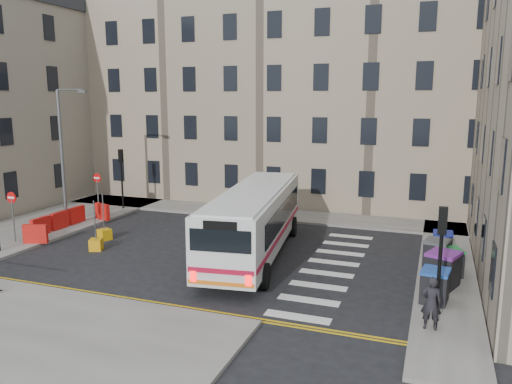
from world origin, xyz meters
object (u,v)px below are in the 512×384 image
Objects in this scene: wheelie_bin_c at (449,262)px; streetlamp at (62,154)px; bus at (255,219)px; wheelie_bin_d at (437,254)px; bollard_chevron at (96,245)px; wheelie_bin_a at (435,286)px; wheelie_bin_b at (443,269)px; wheelie_bin_e at (442,244)px; bollard_yellow at (105,234)px; pedestrian at (431,303)px.

streetlamp is at bearing 154.07° from wheelie_bin_c.
bus is 8.92× the size of wheelie_bin_d.
wheelie_bin_d is 2.28× the size of bollard_chevron.
wheelie_bin_a is at bearing -29.78° from bus.
streetlamp reaches higher than wheelie_bin_b.
bus is 9.18× the size of wheelie_bin_c.
wheelie_bin_a is at bearing -93.04° from wheelie_bin_e.
streetlamp is at bearing 143.35° from bollard_chevron.
bollard_yellow is (-17.12, 3.13, -0.48)m from wheelie_bin_a.
pedestrian is (-0.65, -5.70, 0.31)m from wheelie_bin_c.
bollard_chevron is (0.80, -1.76, 0.00)m from bollard_yellow.
bollard_yellow is (-17.15, -0.90, -0.51)m from wheelie_bin_d.
wheelie_bin_a is at bearing -120.46° from wheelie_bin_c.
bus reaches higher than wheelie_bin_b.
wheelie_bin_e is 17.26m from bollard_chevron.
wheelie_bin_b reaches higher than bollard_yellow.
wheelie_bin_d is 2.08m from wheelie_bin_e.
bus is 8.90m from wheelie_bin_b.
wheelie_bin_e reaches higher than bollard_yellow.
bus is at bearing 165.98° from wheelie_bin_a.
bollard_chevron is at bearing -15.77° from pedestrian.
bollard_yellow is (-17.40, 1.34, -0.57)m from wheelie_bin_b.
wheelie_bin_e is (8.69, 2.72, -1.14)m from bus.
wheelie_bin_b is 1.50m from wheelie_bin_c.
wheelie_bin_c is 1.15× the size of wheelie_bin_e.
wheelie_bin_c is at bearing -8.65° from bus.
bollard_chevron is (-16.60, -0.42, -0.57)m from wheelie_bin_b.
streetlamp is 0.67× the size of bus.
bollard_chevron is at bearing -36.65° from streetlamp.
wheelie_bin_e is 8.55m from pedestrian.
bollard_chevron is at bearing 165.57° from wheelie_bin_c.
wheelie_bin_c is (22.07, -1.97, -3.59)m from streetlamp.
wheelie_bin_d is (8.45, 0.65, -1.07)m from bus.
wheelie_bin_a is 17.41m from bollard_yellow.
wheelie_bin_a is 6.10m from wheelie_bin_e.
streetlamp is 5.09× the size of wheelie_bin_b.
pedestrian is at bearing -117.35° from wheelie_bin_c.
streetlamp reaches higher than bus.
bus is 9.18m from wheelie_bin_e.
wheelie_bin_c is 2.21× the size of bollard_chevron.
bollard_yellow is at bearing -25.60° from streetlamp.
wheelie_bin_d is (21.54, -1.21, -3.53)m from streetlamp.
bollard_chevron is (-16.35, -2.66, -0.51)m from wheelie_bin_d.
pedestrian is at bearing -92.97° from wheelie_bin_e.
wheelie_bin_c reaches higher than wheelie_bin_e.
wheelie_bin_b is 2.25m from wheelie_bin_d.
streetlamp is 6.52× the size of wheelie_bin_a.
bollard_chevron is at bearing -164.60° from wheelie_bin_e.
wheelie_bin_c is at bearing 99.92° from wheelie_bin_b.
bollard_chevron is at bearing -158.81° from wheelie_bin_d.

